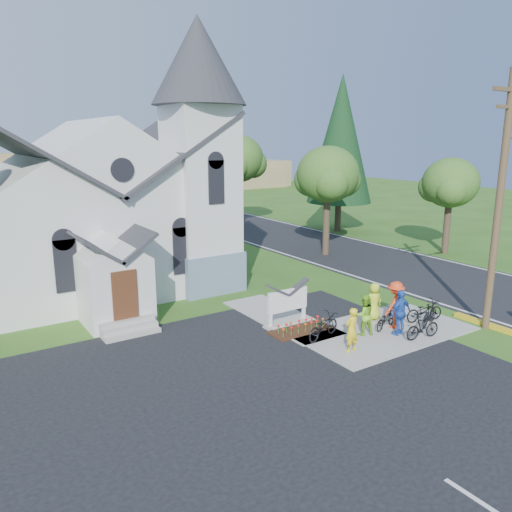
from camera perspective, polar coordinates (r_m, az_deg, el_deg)
ground at (r=19.34m, az=12.26°, el=-9.79°), size 120.00×120.00×0.00m
parking_lot at (r=14.04m, az=-3.08°, el=-18.91°), size 20.00×16.00×0.02m
road at (r=36.41m, az=6.62°, el=1.38°), size 8.00×90.00×0.02m
sidewalk at (r=20.67m, az=14.24°, el=-8.29°), size 7.00×4.00×0.05m
church at (r=25.98m, az=-16.64°, el=7.82°), size 12.35×12.00×13.00m
church_sign at (r=20.47m, az=3.63°, el=-5.11°), size 2.20×0.40×1.70m
flower_bed at (r=20.14m, az=5.14°, el=-8.46°), size 2.60×1.10×0.07m
utility_pole at (r=21.32m, az=26.20°, el=6.35°), size 3.45×0.28×10.00m
tree_road_near at (r=32.46m, az=8.23°, el=9.15°), size 4.00×4.00×7.05m
tree_road_mid at (r=42.43m, az=-2.16°, el=11.00°), size 4.40×4.40×7.80m
tree_road_far at (r=35.03m, az=21.35°, el=7.74°), size 3.60×3.60×6.30m
conifer at (r=41.19m, az=9.67°, el=13.00°), size 5.20×5.20×12.40m
distant_hills at (r=70.74m, az=-20.04°, el=8.22°), size 61.00×10.00×5.60m
cyclist_0 at (r=18.20m, az=10.87°, el=-8.28°), size 0.63×0.45×1.63m
bike_0 at (r=19.29m, az=7.69°, el=-7.96°), size 1.92×1.08×0.95m
cyclist_1 at (r=19.78m, az=12.23°, el=-6.58°), size 0.93×0.82×1.62m
bike_1 at (r=20.09m, az=18.51°, el=-7.72°), size 1.60×0.66×0.93m
cyclist_2 at (r=20.09m, az=16.17°, el=-6.21°), size 1.07×0.47×1.81m
bike_2 at (r=20.77m, az=14.61°, el=-6.95°), size 1.61×0.94×0.80m
cyclist_3 at (r=20.79m, az=15.62°, el=-5.37°), size 1.34×0.93×1.91m
bike_3 at (r=21.59m, az=19.23°, el=-6.24°), size 1.67×0.98×0.97m
cyclist_4 at (r=21.49m, az=13.35°, el=-5.07°), size 0.85×0.63×1.58m
bike_4 at (r=21.98m, az=18.68°, el=-5.94°), size 1.83×0.97×0.91m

